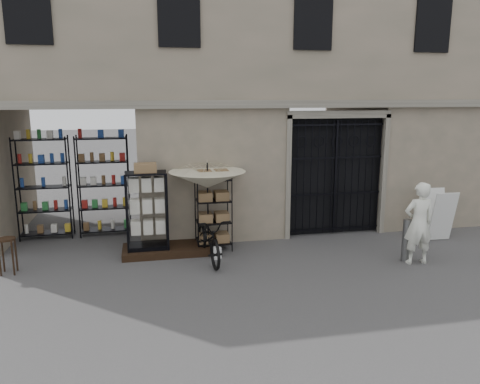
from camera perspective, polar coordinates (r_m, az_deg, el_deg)
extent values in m
plane|color=#242427|center=(9.62, 6.47, -9.39)|extent=(80.00, 80.00, 0.00)
cube|color=gray|center=(12.87, 1.17, 16.44)|extent=(14.00, 4.00, 9.00)
cube|color=black|center=(11.59, -19.72, 1.35)|extent=(3.00, 1.70, 3.00)
cube|color=black|center=(12.13, -19.56, 0.60)|extent=(2.70, 0.50, 2.50)
cube|color=black|center=(11.89, 11.24, 2.08)|extent=(2.50, 0.06, 3.00)
cube|color=black|center=(11.76, 11.53, 1.71)|extent=(0.05, 0.05, 2.80)
cube|color=black|center=(10.62, -8.71, -6.95)|extent=(2.00, 0.90, 0.15)
cube|color=black|center=(10.56, -11.09, -6.46)|extent=(0.90, 0.61, 0.09)
cube|color=silver|center=(10.08, -11.07, -2.59)|extent=(0.79, 0.10, 1.58)
cube|color=silver|center=(10.36, -11.24, -2.75)|extent=(0.75, 0.46, 1.32)
cube|color=olive|center=(10.16, -11.47, 2.65)|extent=(0.51, 0.41, 0.19)
cube|color=black|center=(10.56, -3.27, -2.47)|extent=(0.80, 0.61, 1.73)
cube|color=olive|center=(10.57, -3.27, -2.76)|extent=(0.69, 0.49, 1.30)
cylinder|color=black|center=(10.43, -3.94, -1.88)|extent=(0.04, 0.04, 2.01)
imported|color=beige|center=(10.28, -4.00, 2.08)|extent=(1.72, 1.75, 1.35)
cylinder|color=silver|center=(10.18, -2.92, -7.44)|extent=(0.28, 0.28, 0.23)
imported|color=black|center=(10.14, -3.79, -8.22)|extent=(0.74, 1.03, 1.85)
cylinder|color=black|center=(10.22, -26.63, -5.16)|extent=(0.35, 0.35, 0.04)
cube|color=black|center=(10.32, -26.45, -7.04)|extent=(0.27, 0.27, 0.71)
cylinder|color=slate|center=(10.48, 19.60, -5.58)|extent=(0.19, 0.19, 0.92)
imported|color=white|center=(10.58, 20.59, -8.10)|extent=(0.72, 1.76, 0.41)
cube|color=silver|center=(12.10, 23.51, -2.77)|extent=(0.58, 0.31, 1.20)
cube|color=silver|center=(12.41, 22.59, -2.35)|extent=(0.58, 0.31, 1.20)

